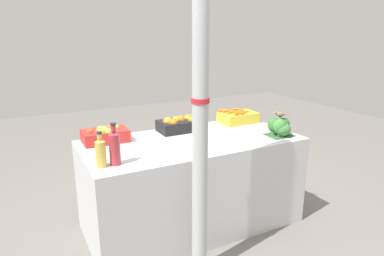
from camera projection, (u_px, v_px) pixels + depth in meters
name	position (u px, v px, depth m)	size (l,w,h in m)	color
ground_plane	(192.00, 222.00, 3.04)	(10.00, 10.00, 0.00)	slate
market_table	(192.00, 182.00, 2.93)	(1.78, 0.86, 0.77)	silver
support_pole	(200.00, 118.00, 2.10)	(0.11, 0.11, 2.24)	#B7BABF
apple_crate	(105.00, 134.00, 2.75)	(0.36, 0.23, 0.14)	red
orange_crate	(179.00, 124.00, 3.05)	(0.36, 0.23, 0.14)	black
carrot_crate	(238.00, 117.00, 3.34)	(0.36, 0.23, 0.13)	gold
broccoli_pile	(280.00, 127.00, 2.91)	(0.23, 0.20, 0.16)	#2D602D
juice_bottle_golden	(101.00, 152.00, 2.23)	(0.07, 0.07, 0.24)	gold
juice_bottle_ruby	(115.00, 147.00, 2.27)	(0.07, 0.07, 0.29)	#B2333D
sparrow_bird	(280.00, 114.00, 2.91)	(0.12, 0.08, 0.05)	#4C3D2D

